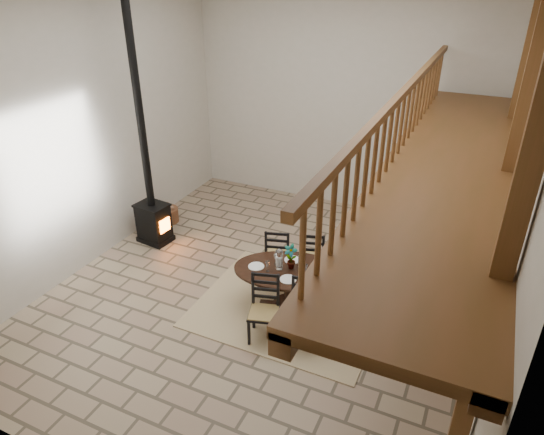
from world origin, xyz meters
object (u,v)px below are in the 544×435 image
at_px(wood_stove, 150,192).
at_px(log_stack, 152,221).
at_px(log_basket, 167,214).
at_px(dining_table, 290,286).

xyz_separation_m(wood_stove, log_stack, (-0.38, 0.39, -0.95)).
distance_m(wood_stove, log_basket, 1.28).
height_order(dining_table, log_basket, dining_table).
distance_m(dining_table, log_stack, 4.01).
xyz_separation_m(dining_table, log_stack, (-3.80, 1.26, -0.26)).
bearing_deg(log_basket, log_stack, -104.84).
bearing_deg(dining_table, log_stack, 145.26).
bearing_deg(log_stack, log_basket, 75.16).
bearing_deg(log_basket, wood_stove, -71.48).
bearing_deg(dining_table, wood_stove, 149.38).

